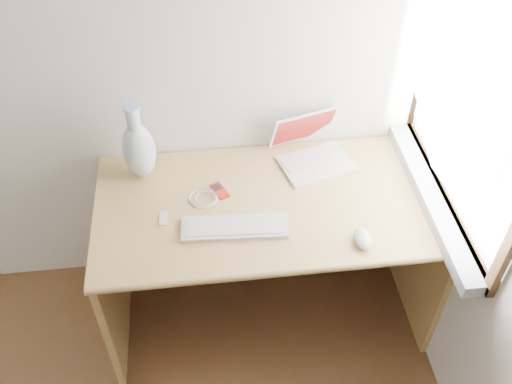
{
  "coord_description": "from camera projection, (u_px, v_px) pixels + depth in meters",
  "views": [
    {
      "loc": [
        0.78,
        -0.26,
        2.44
      ],
      "look_at": [
        0.97,
        1.35,
        0.85
      ],
      "focal_mm": 40.0,
      "sensor_mm": 36.0,
      "label": 1
    }
  ],
  "objects": [
    {
      "name": "window",
      "position": [
        468.0,
        98.0,
        2.0
      ],
      "size": [
        0.11,
        0.99,
        1.1
      ],
      "color": "white",
      "rests_on": "right_wall"
    },
    {
      "name": "vase",
      "position": [
        139.0,
        148.0,
        2.38
      ],
      "size": [
        0.14,
        0.14,
        0.36
      ],
      "color": "silver",
      "rests_on": "desk"
    },
    {
      "name": "ipod",
      "position": [
        220.0,
        191.0,
        2.4
      ],
      "size": [
        0.08,
        0.11,
        0.01
      ],
      "rotation": [
        0.0,
        0.0,
        0.43
      ],
      "color": "#B8180C",
      "rests_on": "desk"
    },
    {
      "name": "external_keyboard",
      "position": [
        234.0,
        227.0,
        2.24
      ],
      "size": [
        0.42,
        0.15,
        0.02
      ],
      "rotation": [
        0.0,
        0.0,
        -0.06
      ],
      "color": "silver",
      "rests_on": "desk"
    },
    {
      "name": "laptop",
      "position": [
        315.0,
        151.0,
        2.52
      ],
      "size": [
        0.35,
        0.33,
        0.21
      ],
      "rotation": [
        0.0,
        0.0,
        0.28
      ],
      "color": "white",
      "rests_on": "desk"
    },
    {
      "name": "mouse",
      "position": [
        363.0,
        239.0,
        2.19
      ],
      "size": [
        0.07,
        0.11,
        0.04
      ],
      "primitive_type": "ellipsoid",
      "rotation": [
        0.0,
        0.0,
        -0.05
      ],
      "color": "white",
      "rests_on": "desk"
    },
    {
      "name": "cable_coil",
      "position": [
        203.0,
        198.0,
        2.37
      ],
      "size": [
        0.14,
        0.14,
        0.01
      ],
      "primitive_type": "torus",
      "rotation": [
        0.0,
        0.0,
        -0.19
      ],
      "color": "silver",
      "rests_on": "desk"
    },
    {
      "name": "desk",
      "position": [
        266.0,
        222.0,
        2.58
      ],
      "size": [
        1.44,
        0.72,
        0.76
      ],
      "color": "tan",
      "rests_on": "floor"
    },
    {
      "name": "remote",
      "position": [
        163.0,
        219.0,
        2.29
      ],
      "size": [
        0.04,
        0.08,
        0.01
      ],
      "primitive_type": "cube",
      "rotation": [
        0.0,
        0.0,
        -0.09
      ],
      "color": "silver",
      "rests_on": "desk"
    }
  ]
}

